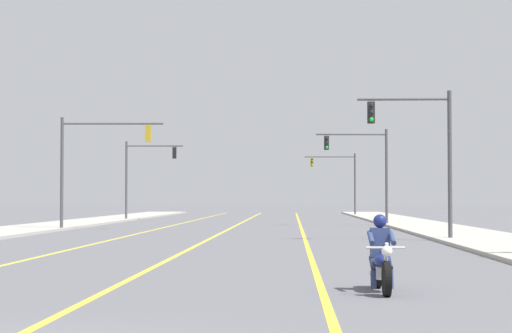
% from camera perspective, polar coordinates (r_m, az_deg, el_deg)
% --- Properties ---
extents(lane_stripe_center, '(0.16, 100.00, 0.01)m').
position_cam_1_polar(lane_stripe_center, '(54.84, -1.44, -3.85)').
color(lane_stripe_center, yellow).
rests_on(lane_stripe_center, ground).
extents(lane_stripe_left, '(0.16, 100.00, 0.01)m').
position_cam_1_polar(lane_stripe_left, '(55.25, -5.65, -3.82)').
color(lane_stripe_left, yellow).
rests_on(lane_stripe_left, ground).
extents(lane_stripe_right, '(0.16, 100.00, 0.01)m').
position_cam_1_polar(lane_stripe_right, '(54.73, 2.86, -3.85)').
color(lane_stripe_right, yellow).
rests_on(lane_stripe_right, ground).
extents(sidewalk_kerb_right, '(4.40, 110.00, 0.14)m').
position_cam_1_polar(sidewalk_kerb_right, '(50.38, 11.44, -3.90)').
color(sidewalk_kerb_right, '#ADA89E').
rests_on(sidewalk_kerb_right, ground).
extents(sidewalk_kerb_left, '(4.40, 110.00, 0.14)m').
position_cam_1_polar(sidewalk_kerb_left, '(51.79, -14.01, -3.82)').
color(sidewalk_kerb_left, '#ADA89E').
rests_on(sidewalk_kerb_left, ground).
extents(motorcycle_with_rider, '(0.70, 2.19, 1.46)m').
position_cam_1_polar(motorcycle_with_rider, '(17.21, 7.95, -5.94)').
color(motorcycle_with_rider, black).
rests_on(motorcycle_with_rider, ground).
extents(traffic_signal_near_right, '(3.89, 0.37, 6.20)m').
position_cam_1_polar(traffic_signal_near_right, '(37.66, 10.59, 1.47)').
color(traffic_signal_near_right, '#47474C').
rests_on(traffic_signal_near_right, ground).
extents(traffic_signal_near_left, '(5.65, 0.50, 6.20)m').
position_cam_1_polar(traffic_signal_near_left, '(50.10, -10.37, 0.75)').
color(traffic_signal_near_left, '#47474C').
rests_on(traffic_signal_near_left, ground).
extents(traffic_signal_mid_right, '(4.63, 0.60, 6.20)m').
position_cam_1_polar(traffic_signal_mid_right, '(58.11, 7.01, 0.29)').
color(traffic_signal_mid_right, '#47474C').
rests_on(traffic_signal_mid_right, ground).
extents(traffic_signal_mid_left, '(4.52, 0.47, 6.20)m').
position_cam_1_polar(traffic_signal_mid_left, '(71.01, -7.21, -0.12)').
color(traffic_signal_mid_left, '#47474C').
rests_on(traffic_signal_mid_left, ground).
extents(traffic_signal_far_right, '(5.12, 0.50, 6.20)m').
position_cam_1_polar(traffic_signal_far_right, '(89.66, 5.37, -0.49)').
color(traffic_signal_far_right, '#47474C').
rests_on(traffic_signal_far_right, ground).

